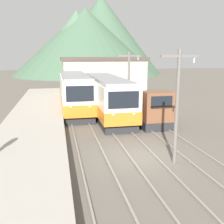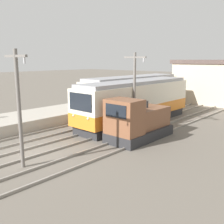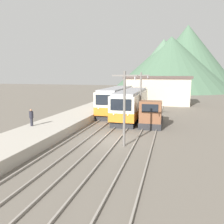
% 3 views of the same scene
% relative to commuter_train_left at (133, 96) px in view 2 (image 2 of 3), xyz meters
% --- Properties ---
extents(ground_plane, '(200.00, 200.00, 0.00)m').
position_rel_commuter_train_left_xyz_m(ground_plane, '(2.60, -13.73, -1.78)').
color(ground_plane, '#665E54').
extents(track_left, '(1.54, 60.00, 0.14)m').
position_rel_commuter_train_left_xyz_m(track_left, '(-0.00, -13.73, -1.71)').
color(track_left, gray).
rests_on(track_left, ground).
extents(track_center, '(1.54, 60.00, 0.14)m').
position_rel_commuter_train_left_xyz_m(track_center, '(2.80, -13.73, -1.71)').
color(track_center, gray).
rests_on(track_center, ground).
extents(track_right, '(1.54, 60.00, 0.14)m').
position_rel_commuter_train_left_xyz_m(track_right, '(5.80, -13.73, -1.71)').
color(track_right, gray).
rests_on(track_right, ground).
extents(commuter_train_left, '(2.84, 12.85, 3.85)m').
position_rel_commuter_train_left_xyz_m(commuter_train_left, '(0.00, 0.00, 0.00)').
color(commuter_train_left, '#28282B').
rests_on(commuter_train_left, ground).
extents(commuter_train_center, '(2.84, 12.98, 3.75)m').
position_rel_commuter_train_left_xyz_m(commuter_train_center, '(2.80, -3.16, -0.04)').
color(commuter_train_center, '#28282B').
rests_on(commuter_train_center, ground).
extents(shunting_locomotive, '(2.40, 5.21, 3.00)m').
position_rel_commuter_train_left_xyz_m(shunting_locomotive, '(5.80, -7.00, -0.58)').
color(shunting_locomotive, '#28282B').
rests_on(shunting_locomotive, ground).
extents(catenary_mast_near, '(2.00, 0.20, 6.03)m').
position_rel_commuter_train_left_xyz_m(catenary_mast_near, '(4.31, -14.92, 1.54)').
color(catenary_mast_near, slate).
rests_on(catenary_mast_near, ground).
extents(catenary_mast_mid, '(2.00, 0.20, 6.03)m').
position_rel_commuter_train_left_xyz_m(catenary_mast_mid, '(4.31, -5.45, 1.54)').
color(catenary_mast_mid, slate).
rests_on(catenary_mast_mid, ground).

